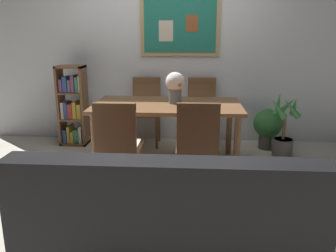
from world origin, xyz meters
name	(u,v)px	position (x,y,z in m)	size (l,w,h in m)	color
ground_plane	(155,181)	(0.00, 0.00, 0.00)	(12.00, 12.00, 0.00)	beige
wall_back_with_painting	(166,47)	(0.00, 1.56, 1.31)	(5.20, 0.14, 2.60)	silver
dining_table	(167,111)	(0.10, 0.51, 0.64)	(1.66, 0.94, 0.72)	brown
dining_chair_near_right	(198,141)	(0.43, -0.27, 0.54)	(0.40, 0.41, 0.91)	brown
dining_chair_far_left	(146,105)	(-0.25, 1.30, 0.54)	(0.40, 0.41, 0.91)	brown
dining_chair_far_right	(202,106)	(0.51, 1.31, 0.54)	(0.40, 0.41, 0.91)	brown
dining_chair_near_left	(118,140)	(-0.30, -0.31, 0.54)	(0.40, 0.41, 0.91)	brown
leather_couch	(168,224)	(0.23, -1.35, 0.31)	(1.80, 0.84, 0.84)	black
bookshelf	(73,107)	(-1.23, 1.20, 0.52)	(0.36, 0.28, 1.08)	brown
potted_ivy	(268,126)	(1.39, 1.17, 0.31)	(0.38, 0.38, 0.61)	#4C4742
potted_palm	(283,134)	(1.49, 0.77, 0.32)	(0.37, 0.37, 0.82)	#4C4742
flower_vase	(175,85)	(0.19, 0.55, 0.93)	(0.22, 0.22, 0.35)	slate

